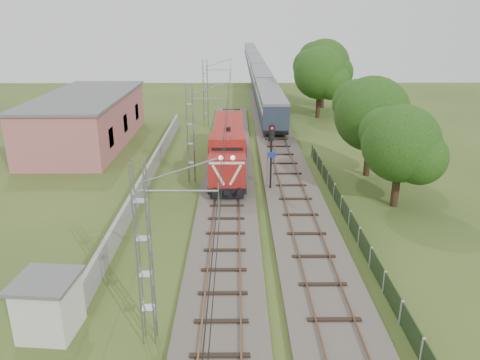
{
  "coord_description": "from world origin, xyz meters",
  "views": [
    {
      "loc": [
        0.67,
        -24.51,
        13.14
      ],
      "look_at": [
        0.93,
        6.08,
        2.2
      ],
      "focal_mm": 35.0,
      "sensor_mm": 36.0,
      "label": 1
    }
  ],
  "objects_px": {
    "locomotive": "(229,147)",
    "relay_hut": "(49,305)",
    "coach_rake": "(256,65)",
    "signal_post": "(271,146)"
  },
  "relations": [
    {
      "from": "signal_post",
      "to": "relay_hut",
      "type": "bearing_deg",
      "value": -122.45
    },
    {
      "from": "locomotive",
      "to": "coach_rake",
      "type": "bearing_deg",
      "value": 85.58
    },
    {
      "from": "locomotive",
      "to": "signal_post",
      "type": "relative_size",
      "value": 3.0
    },
    {
      "from": "locomotive",
      "to": "relay_hut",
      "type": "relative_size",
      "value": 5.82
    },
    {
      "from": "locomotive",
      "to": "relay_hut",
      "type": "height_order",
      "value": "locomotive"
    },
    {
      "from": "signal_post",
      "to": "relay_hut",
      "type": "xyz_separation_m",
      "value": [
        -10.73,
        -16.88,
        -2.37
      ]
    },
    {
      "from": "relay_hut",
      "to": "signal_post",
      "type": "bearing_deg",
      "value": 57.55
    },
    {
      "from": "coach_rake",
      "to": "signal_post",
      "type": "xyz_separation_m",
      "value": [
        -1.67,
        -70.1,
        1.25
      ]
    },
    {
      "from": "coach_rake",
      "to": "signal_post",
      "type": "height_order",
      "value": "signal_post"
    },
    {
      "from": "locomotive",
      "to": "coach_rake",
      "type": "xyz_separation_m",
      "value": [
        5.0,
        64.65,
        0.3
      ]
    }
  ]
}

